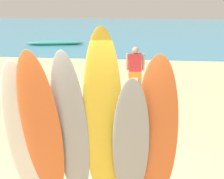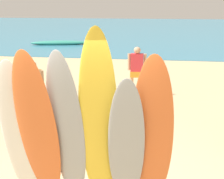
{
  "view_description": "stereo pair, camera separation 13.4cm",
  "coord_description": "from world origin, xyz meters",
  "px_view_note": "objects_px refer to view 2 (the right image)",
  "views": [
    {
      "loc": [
        0.78,
        -4.15,
        2.93
      ],
      "look_at": [
        0.0,
        2.49,
        0.97
      ],
      "focal_mm": 48.01,
      "sensor_mm": 36.0,
      "label": 1
    },
    {
      "loc": [
        0.92,
        -4.13,
        2.93
      ],
      "look_at": [
        0.0,
        2.49,
        0.97
      ],
      "focal_mm": 48.01,
      "sensor_mm": 36.0,
      "label": 2
    }
  ],
  "objects_px": {
    "surfboard_orange_5": "(152,137)",
    "surfboard_rack": "(90,161)",
    "surfboard_orange_1": "(38,132)",
    "surfboard_yellow_3": "(99,124)",
    "beachgoer_midbeach": "(34,88)",
    "surfboard_grey_4": "(126,147)",
    "distant_boat": "(59,43)",
    "surfboard_grey_2": "(67,132)",
    "surfboard_white_0": "(19,133)",
    "beachgoer_near_rack": "(137,68)",
    "beachgoer_by_water": "(104,79)"
  },
  "relations": [
    {
      "from": "surfboard_grey_4",
      "to": "surfboard_rack",
      "type": "bearing_deg",
      "value": 139.17
    },
    {
      "from": "surfboard_grey_2",
      "to": "beachgoer_by_water",
      "type": "bearing_deg",
      "value": 96.55
    },
    {
      "from": "beachgoer_by_water",
      "to": "distant_boat",
      "type": "relative_size",
      "value": 0.42
    },
    {
      "from": "surfboard_rack",
      "to": "beachgoer_by_water",
      "type": "bearing_deg",
      "value": 95.83
    },
    {
      "from": "surfboard_grey_2",
      "to": "beachgoer_midbeach",
      "type": "relative_size",
      "value": 1.54
    },
    {
      "from": "surfboard_orange_1",
      "to": "surfboard_grey_4",
      "type": "relative_size",
      "value": 1.16
    },
    {
      "from": "beachgoer_by_water",
      "to": "surfboard_grey_2",
      "type": "bearing_deg",
      "value": -174.28
    },
    {
      "from": "beachgoer_midbeach",
      "to": "beachgoer_by_water",
      "type": "bearing_deg",
      "value": -140.82
    },
    {
      "from": "beachgoer_midbeach",
      "to": "beachgoer_by_water",
      "type": "height_order",
      "value": "beachgoer_by_water"
    },
    {
      "from": "surfboard_orange_5",
      "to": "surfboard_orange_1",
      "type": "bearing_deg",
      "value": -173.43
    },
    {
      "from": "beachgoer_near_rack",
      "to": "beachgoer_midbeach",
      "type": "bearing_deg",
      "value": 47.7
    },
    {
      "from": "surfboard_orange_1",
      "to": "distant_boat",
      "type": "relative_size",
      "value": 0.6
    },
    {
      "from": "surfboard_yellow_3",
      "to": "surfboard_orange_5",
      "type": "relative_size",
      "value": 1.14
    },
    {
      "from": "surfboard_grey_4",
      "to": "surfboard_orange_1",
      "type": "bearing_deg",
      "value": 178.69
    },
    {
      "from": "surfboard_orange_5",
      "to": "beachgoer_near_rack",
      "type": "distance_m",
      "value": 5.67
    },
    {
      "from": "surfboard_yellow_3",
      "to": "beachgoer_midbeach",
      "type": "height_order",
      "value": "surfboard_yellow_3"
    },
    {
      "from": "surfboard_orange_5",
      "to": "surfboard_rack",
      "type": "bearing_deg",
      "value": 159.82
    },
    {
      "from": "surfboard_orange_1",
      "to": "distant_boat",
      "type": "bearing_deg",
      "value": 110.19
    },
    {
      "from": "beachgoer_near_rack",
      "to": "distant_boat",
      "type": "xyz_separation_m",
      "value": [
        -6.11,
        11.15,
        -0.76
      ]
    },
    {
      "from": "surfboard_orange_1",
      "to": "beachgoer_by_water",
      "type": "distance_m",
      "value": 3.89
    },
    {
      "from": "surfboard_grey_4",
      "to": "distant_boat",
      "type": "bearing_deg",
      "value": 106.76
    },
    {
      "from": "surfboard_yellow_3",
      "to": "beachgoer_midbeach",
      "type": "relative_size",
      "value": 1.72
    },
    {
      "from": "surfboard_grey_4",
      "to": "surfboard_yellow_3",
      "type": "bearing_deg",
      "value": 175.78
    },
    {
      "from": "surfboard_yellow_3",
      "to": "surfboard_orange_5",
      "type": "bearing_deg",
      "value": -0.54
    },
    {
      "from": "surfboard_rack",
      "to": "surfboard_orange_1",
      "type": "height_order",
      "value": "surfboard_orange_1"
    },
    {
      "from": "surfboard_orange_5",
      "to": "surfboard_white_0",
      "type": "bearing_deg",
      "value": -176.4
    },
    {
      "from": "surfboard_white_0",
      "to": "surfboard_orange_1",
      "type": "relative_size",
      "value": 0.93
    },
    {
      "from": "surfboard_grey_2",
      "to": "distant_boat",
      "type": "xyz_separation_m",
      "value": [
        -5.47,
        16.84,
        -1.05
      ]
    },
    {
      "from": "surfboard_orange_1",
      "to": "surfboard_grey_2",
      "type": "xyz_separation_m",
      "value": [
        0.39,
        0.06,
        -0.01
      ]
    },
    {
      "from": "surfboard_grey_4",
      "to": "beachgoer_midbeach",
      "type": "height_order",
      "value": "surfboard_grey_4"
    },
    {
      "from": "surfboard_orange_1",
      "to": "beachgoer_midbeach",
      "type": "height_order",
      "value": "surfboard_orange_1"
    },
    {
      "from": "beachgoer_by_water",
      "to": "distant_boat",
      "type": "distance_m",
      "value": 14.1
    },
    {
      "from": "surfboard_grey_4",
      "to": "distant_boat",
      "type": "height_order",
      "value": "surfboard_grey_4"
    },
    {
      "from": "surfboard_yellow_3",
      "to": "distant_boat",
      "type": "height_order",
      "value": "surfboard_yellow_3"
    },
    {
      "from": "surfboard_orange_1",
      "to": "surfboard_yellow_3",
      "type": "bearing_deg",
      "value": 7.2
    },
    {
      "from": "surfboard_grey_4",
      "to": "beachgoer_near_rack",
      "type": "distance_m",
      "value": 5.71
    },
    {
      "from": "surfboard_rack",
      "to": "surfboard_orange_1",
      "type": "bearing_deg",
      "value": -140.52
    },
    {
      "from": "surfboard_grey_2",
      "to": "beachgoer_by_water",
      "type": "xyz_separation_m",
      "value": [
        -0.12,
        3.82,
        -0.2
      ]
    },
    {
      "from": "beachgoer_by_water",
      "to": "surfboard_orange_5",
      "type": "bearing_deg",
      "value": -157.2
    },
    {
      "from": "surfboard_grey_4",
      "to": "beachgoer_midbeach",
      "type": "distance_m",
      "value": 3.94
    },
    {
      "from": "beachgoer_near_rack",
      "to": "beachgoer_by_water",
      "type": "height_order",
      "value": "beachgoer_by_water"
    },
    {
      "from": "beachgoer_near_rack",
      "to": "distant_boat",
      "type": "bearing_deg",
      "value": -62.37
    },
    {
      "from": "surfboard_white_0",
      "to": "beachgoer_by_water",
      "type": "xyz_separation_m",
      "value": [
        0.59,
        3.81,
        -0.13
      ]
    },
    {
      "from": "surfboard_white_0",
      "to": "surfboard_grey_4",
      "type": "height_order",
      "value": "surfboard_white_0"
    },
    {
      "from": "surfboard_grey_2",
      "to": "surfboard_grey_4",
      "type": "height_order",
      "value": "surfboard_grey_2"
    },
    {
      "from": "surfboard_white_0",
      "to": "distant_boat",
      "type": "xyz_separation_m",
      "value": [
        -4.75,
        16.82,
        -0.98
      ]
    },
    {
      "from": "surfboard_grey_4",
      "to": "beachgoer_near_rack",
      "type": "relative_size",
      "value": 1.34
    },
    {
      "from": "surfboard_white_0",
      "to": "beachgoer_by_water",
      "type": "relative_size",
      "value": 1.32
    },
    {
      "from": "surfboard_orange_1",
      "to": "surfboard_yellow_3",
      "type": "distance_m",
      "value": 0.85
    },
    {
      "from": "surfboard_grey_4",
      "to": "beachgoer_by_water",
      "type": "distance_m",
      "value": 3.94
    }
  ]
}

